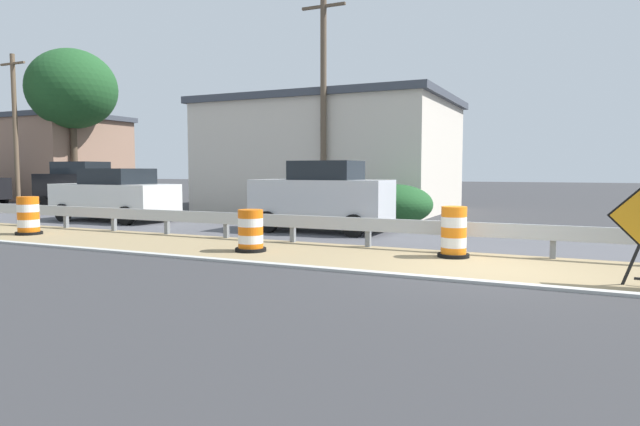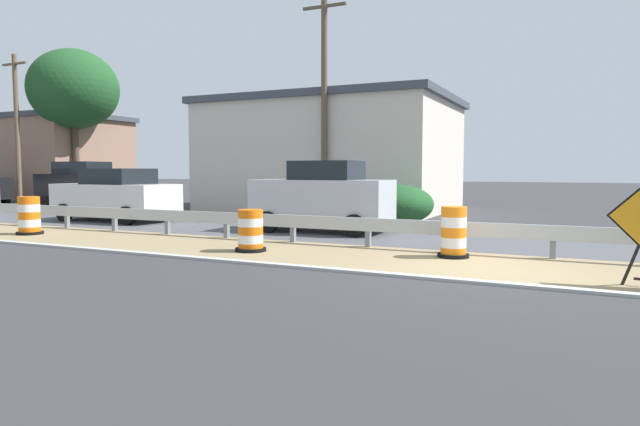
{
  "view_description": "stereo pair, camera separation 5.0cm",
  "coord_description": "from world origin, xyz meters",
  "px_view_note": "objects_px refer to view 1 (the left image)",
  "views": [
    {
      "loc": [
        -10.49,
        -1.58,
        1.86
      ],
      "look_at": [
        1.48,
        4.06,
        0.83
      ],
      "focal_mm": 30.98,
      "sensor_mm": 36.0,
      "label": 1
    },
    {
      "loc": [
        -10.47,
        -1.63,
        1.86
      ],
      "look_at": [
        1.48,
        4.06,
        0.83
      ],
      "focal_mm": 30.98,
      "sensor_mm": 36.0,
      "label": 2
    }
  ],
  "objects_px": {
    "traffic_barrel_close": "(251,233)",
    "car_distant_b": "(322,197)",
    "car_trailing_near_lane": "(84,186)",
    "utility_pole_near": "(323,103)",
    "car_lead_far_lane": "(115,195)",
    "utility_pole_mid": "(15,127)",
    "traffic_barrel_nearest": "(454,234)",
    "traffic_barrel_mid": "(28,217)"
  },
  "relations": [
    {
      "from": "traffic_barrel_close",
      "to": "car_distant_b",
      "type": "xyz_separation_m",
      "value": [
        4.31,
        0.21,
        0.63
      ]
    },
    {
      "from": "traffic_barrel_close",
      "to": "car_trailing_near_lane",
      "type": "distance_m",
      "value": 16.01
    },
    {
      "from": "car_trailing_near_lane",
      "to": "utility_pole_near",
      "type": "relative_size",
      "value": 0.55
    },
    {
      "from": "car_distant_b",
      "to": "utility_pole_near",
      "type": "relative_size",
      "value": 0.48
    },
    {
      "from": "traffic_barrel_close",
      "to": "car_distant_b",
      "type": "distance_m",
      "value": 4.36
    },
    {
      "from": "traffic_barrel_close",
      "to": "utility_pole_near",
      "type": "relative_size",
      "value": 0.11
    },
    {
      "from": "car_lead_far_lane",
      "to": "utility_pole_near",
      "type": "height_order",
      "value": "utility_pole_near"
    },
    {
      "from": "car_distant_b",
      "to": "utility_pole_mid",
      "type": "height_order",
      "value": "utility_pole_mid"
    },
    {
      "from": "traffic_barrel_nearest",
      "to": "car_trailing_near_lane",
      "type": "distance_m",
      "value": 19.54
    },
    {
      "from": "car_distant_b",
      "to": "utility_pole_near",
      "type": "distance_m",
      "value": 6.11
    },
    {
      "from": "traffic_barrel_nearest",
      "to": "utility_pole_mid",
      "type": "bearing_deg",
      "value": 72.14
    },
    {
      "from": "car_lead_far_lane",
      "to": "car_distant_b",
      "type": "bearing_deg",
      "value": -178.72
    },
    {
      "from": "utility_pole_near",
      "to": "utility_pole_mid",
      "type": "height_order",
      "value": "utility_pole_near"
    },
    {
      "from": "car_lead_far_lane",
      "to": "traffic_barrel_mid",
      "type": "bearing_deg",
      "value": 103.39
    },
    {
      "from": "traffic_barrel_mid",
      "to": "utility_pole_mid",
      "type": "relative_size",
      "value": 0.14
    },
    {
      "from": "traffic_barrel_mid",
      "to": "utility_pole_near",
      "type": "distance_m",
      "value": 11.04
    },
    {
      "from": "traffic_barrel_close",
      "to": "utility_pole_mid",
      "type": "xyz_separation_m",
      "value": [
        9.08,
        20.35,
        3.69
      ]
    },
    {
      "from": "utility_pole_mid",
      "to": "car_trailing_near_lane",
      "type": "bearing_deg",
      "value": -101.72
    },
    {
      "from": "traffic_barrel_close",
      "to": "car_lead_far_lane",
      "type": "height_order",
      "value": "car_lead_far_lane"
    },
    {
      "from": "car_distant_b",
      "to": "utility_pole_mid",
      "type": "bearing_deg",
      "value": -14.64
    },
    {
      "from": "car_lead_far_lane",
      "to": "car_distant_b",
      "type": "distance_m",
      "value": 8.3
    },
    {
      "from": "car_distant_b",
      "to": "utility_pole_near",
      "type": "bearing_deg",
      "value": -66.88
    },
    {
      "from": "car_lead_far_lane",
      "to": "utility_pole_mid",
      "type": "distance_m",
      "value": 13.16
    },
    {
      "from": "utility_pole_near",
      "to": "traffic_barrel_nearest",
      "type": "bearing_deg",
      "value": -139.47
    },
    {
      "from": "traffic_barrel_close",
      "to": "traffic_barrel_mid",
      "type": "bearing_deg",
      "value": 89.3
    },
    {
      "from": "car_lead_far_lane",
      "to": "utility_pole_mid",
      "type": "relative_size",
      "value": 0.59
    },
    {
      "from": "traffic_barrel_close",
      "to": "car_trailing_near_lane",
      "type": "bearing_deg",
      "value": 60.97
    },
    {
      "from": "car_trailing_near_lane",
      "to": "car_lead_far_lane",
      "type": "xyz_separation_m",
      "value": [
        -3.47,
        -5.47,
        -0.16
      ]
    },
    {
      "from": "car_trailing_near_lane",
      "to": "utility_pole_near",
      "type": "distance_m",
      "value": 12.2
    },
    {
      "from": "car_trailing_near_lane",
      "to": "car_distant_b",
      "type": "bearing_deg",
      "value": -16.17
    },
    {
      "from": "traffic_barrel_nearest",
      "to": "car_trailing_near_lane",
      "type": "relative_size",
      "value": 0.23
    },
    {
      "from": "traffic_barrel_close",
      "to": "utility_pole_near",
      "type": "bearing_deg",
      "value": 14.48
    },
    {
      "from": "traffic_barrel_nearest",
      "to": "utility_pole_near",
      "type": "relative_size",
      "value": 0.13
    },
    {
      "from": "traffic_barrel_mid",
      "to": "traffic_barrel_close",
      "type": "bearing_deg",
      "value": -90.7
    },
    {
      "from": "car_trailing_near_lane",
      "to": "car_lead_far_lane",
      "type": "relative_size",
      "value": 1.01
    },
    {
      "from": "traffic_barrel_mid",
      "to": "utility_pole_mid",
      "type": "bearing_deg",
      "value": 54.83
    },
    {
      "from": "car_lead_far_lane",
      "to": "car_trailing_near_lane",
      "type": "bearing_deg",
      "value": -31.25
    },
    {
      "from": "traffic_barrel_nearest",
      "to": "car_distant_b",
      "type": "relative_size",
      "value": 0.26
    },
    {
      "from": "traffic_barrel_nearest",
      "to": "car_trailing_near_lane",
      "type": "height_order",
      "value": "car_trailing_near_lane"
    },
    {
      "from": "traffic_barrel_nearest",
      "to": "utility_pole_mid",
      "type": "xyz_separation_m",
      "value": [
        7.97,
        24.73,
        3.63
      ]
    },
    {
      "from": "utility_pole_near",
      "to": "utility_pole_mid",
      "type": "bearing_deg",
      "value": 89.53
    },
    {
      "from": "traffic_barrel_nearest",
      "to": "traffic_barrel_mid",
      "type": "distance_m",
      "value": 12.02
    }
  ]
}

